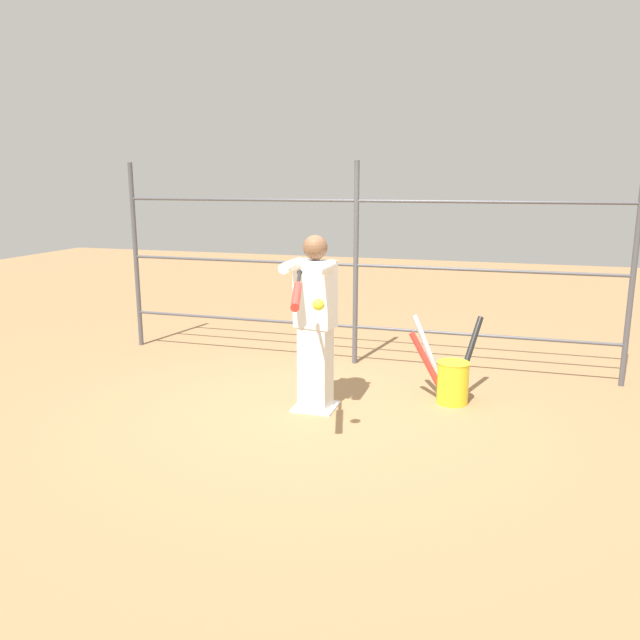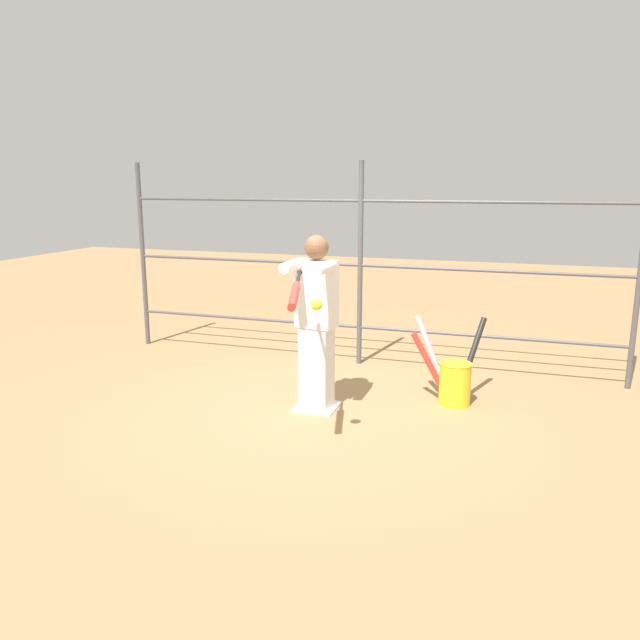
{
  "view_description": "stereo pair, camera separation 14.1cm",
  "coord_description": "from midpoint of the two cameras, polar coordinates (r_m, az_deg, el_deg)",
  "views": [
    {
      "loc": [
        -1.72,
        5.5,
        2.17
      ],
      "look_at": [
        -0.16,
        0.38,
        0.97
      ],
      "focal_mm": 35.0,
      "sensor_mm": 36.0,
      "label": 1
    },
    {
      "loc": [
        -1.85,
        5.46,
        2.17
      ],
      "look_at": [
        -0.16,
        0.38,
        0.97
      ],
      "focal_mm": 35.0,
      "sensor_mm": 36.0,
      "label": 2
    }
  ],
  "objects": [
    {
      "name": "home_plate",
      "position": [
        6.16,
        -1.08,
        -7.91
      ],
      "size": [
        0.4,
        0.4,
        0.02
      ],
      "color": "white",
      "rests_on": "ground"
    },
    {
      "name": "fence_backstop",
      "position": [
        7.37,
        2.74,
        5.03
      ],
      "size": [
        6.0,
        0.06,
        2.4
      ],
      "color": "#4C4C51",
      "rests_on": "ground"
    },
    {
      "name": "baseball_bat_swinging",
      "position": [
        4.87,
        -2.95,
        2.51
      ],
      "size": [
        0.31,
        0.88,
        0.19
      ],
      "color": "black"
    },
    {
      "name": "softball_in_flight",
      "position": [
        4.85,
        -0.96,
        1.42
      ],
      "size": [
        0.1,
        0.1,
        0.1
      ],
      "color": "yellow"
    },
    {
      "name": "ground_plane",
      "position": [
        6.16,
        -1.08,
        -8.0
      ],
      "size": [
        24.0,
        24.0,
        0.0
      ],
      "primitive_type": "plane",
      "color": "#9E754C"
    },
    {
      "name": "batter",
      "position": [
        5.89,
        -1.16,
        0.26
      ],
      "size": [
        0.43,
        0.62,
        1.68
      ],
      "color": "silver",
      "rests_on": "ground"
    },
    {
      "name": "bat_bucket",
      "position": [
        6.35,
        11.27,
        -5.23
      ],
      "size": [
        0.71,
        0.7,
        0.85
      ],
      "color": "yellow",
      "rests_on": "ground"
    }
  ]
}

